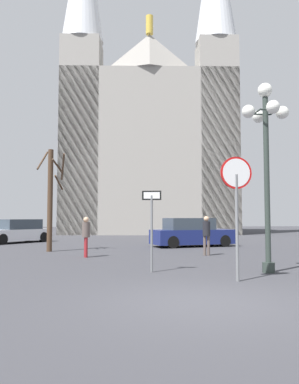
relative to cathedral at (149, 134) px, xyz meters
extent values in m
plane|color=#38383D|center=(-2.41, -31.98, -10.24)|extent=(120.00, 120.00, 0.00)
cube|color=gray|center=(0.09, 0.97, -2.43)|extent=(17.74, 12.69, 15.63)
pyramid|color=gray|center=(-0.35, -3.58, 7.14)|extent=(6.03, 2.55, 3.50)
cylinder|color=gold|center=(-0.35, -3.58, 9.79)|extent=(0.70, 0.70, 1.80)
cube|color=gray|center=(-6.77, -2.11, -0.90)|extent=(4.02, 4.02, 18.68)
cube|color=gray|center=(6.24, -3.37, -0.90)|extent=(4.02, 4.02, 18.68)
cylinder|color=slate|center=(-1.00, -29.70, -8.89)|extent=(0.08, 0.08, 2.70)
cylinder|color=red|center=(-1.00, -29.70, -7.50)|extent=(0.83, 0.08, 0.83)
cylinder|color=white|center=(-1.00, -29.73, -7.50)|extent=(0.73, 0.04, 0.73)
cylinder|color=slate|center=(-2.96, -27.85, -9.11)|extent=(0.07, 0.07, 2.26)
cube|color=black|center=(-2.96, -27.85, -7.98)|extent=(0.57, 0.15, 0.28)
cube|color=white|center=(-2.96, -27.87, -7.98)|extent=(0.47, 0.11, 0.19)
cylinder|color=#2D3833|center=(0.42, -28.31, -7.64)|extent=(0.16, 0.16, 5.20)
cylinder|color=#2D3833|center=(0.42, -28.31, -10.09)|extent=(0.36, 0.36, 0.30)
sphere|color=white|center=(0.42, -28.31, -4.82)|extent=(0.43, 0.43, 0.43)
sphere|color=white|center=(0.95, -28.31, -5.49)|extent=(0.39, 0.39, 0.39)
cylinder|color=#2D3833|center=(0.68, -28.31, -5.49)|extent=(0.05, 0.53, 0.05)
sphere|color=white|center=(0.42, -27.78, -5.49)|extent=(0.39, 0.39, 0.39)
cylinder|color=#2D3833|center=(0.42, -28.05, -5.49)|extent=(0.53, 0.05, 0.05)
sphere|color=white|center=(-0.11, -28.31, -5.49)|extent=(0.39, 0.39, 0.39)
cylinder|color=#2D3833|center=(0.15, -28.31, -5.49)|extent=(0.05, 0.53, 0.05)
sphere|color=white|center=(0.42, -28.84, -5.49)|extent=(0.39, 0.39, 0.39)
cylinder|color=#2D3833|center=(0.42, -28.58, -5.49)|extent=(0.53, 0.05, 0.05)
cylinder|color=#473323|center=(-6.97, -20.50, -7.81)|extent=(0.25, 0.25, 4.85)
cylinder|color=#473323|center=(-6.62, -20.69, -6.20)|extent=(0.48, 0.78, 0.62)
cylinder|color=#473323|center=(-7.38, -20.33, -5.90)|extent=(0.44, 0.91, 1.01)
cylinder|color=#473323|center=(-6.56, -20.62, -6.98)|extent=(0.34, 0.89, 0.66)
cylinder|color=#473323|center=(-6.41, -20.39, -6.20)|extent=(0.32, 1.20, 1.16)
cube|color=navy|center=(0.45, -18.16, -9.70)|extent=(4.82, 2.76, 0.78)
cube|color=#333D47|center=(0.23, -18.21, -8.99)|extent=(2.84, 2.12, 0.64)
cylinder|color=black|center=(1.77, -17.04, -9.92)|extent=(0.67, 0.36, 0.64)
cylinder|color=black|center=(2.14, -18.57, -9.92)|extent=(0.67, 0.36, 0.64)
cylinder|color=black|center=(-1.23, -17.76, -9.92)|extent=(0.67, 0.36, 0.64)
cylinder|color=black|center=(-0.86, -19.29, -9.92)|extent=(0.67, 0.36, 0.64)
cube|color=silver|center=(-10.03, -13.86, -9.74)|extent=(4.27, 4.61, 0.71)
cube|color=#333D47|center=(-9.88, -13.68, -9.07)|extent=(2.85, 2.97, 0.63)
cylinder|color=black|center=(-10.40, -15.55, -9.92)|extent=(0.58, 0.63, 0.64)
cylinder|color=black|center=(-8.43, -13.19, -9.92)|extent=(0.58, 0.63, 0.64)
cylinder|color=black|center=(-9.65, -12.17, -9.92)|extent=(0.58, 0.63, 0.64)
cylinder|color=#594C47|center=(0.00, -23.19, -9.83)|extent=(0.12, 0.12, 0.82)
cylinder|color=#594C47|center=(-0.16, -23.15, -9.83)|extent=(0.12, 0.12, 0.82)
cylinder|color=black|center=(-0.08, -23.17, -9.11)|extent=(0.32, 0.32, 0.62)
sphere|color=tan|center=(-0.08, -23.17, -8.69)|extent=(0.22, 0.22, 0.22)
cylinder|color=maroon|center=(-5.13, -23.27, -9.84)|extent=(0.12, 0.12, 0.80)
cylinder|color=maroon|center=(-5.10, -23.43, -9.84)|extent=(0.12, 0.12, 0.80)
cylinder|color=#594C47|center=(-5.11, -23.35, -9.13)|extent=(0.32, 0.32, 0.60)
sphere|color=tan|center=(-5.11, -23.35, -8.72)|extent=(0.22, 0.22, 0.22)
camera|label=1|loc=(-4.28, -39.21, -8.63)|focal=36.11mm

